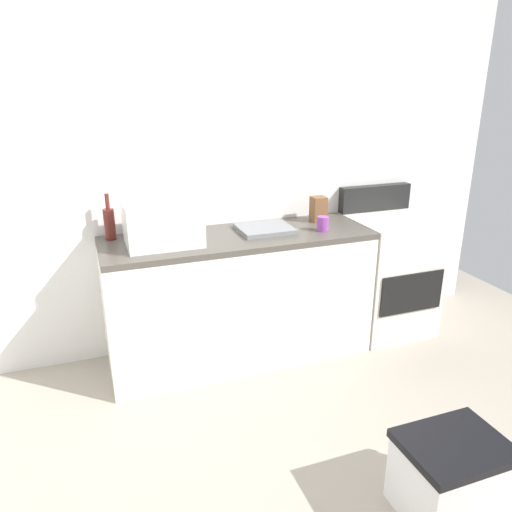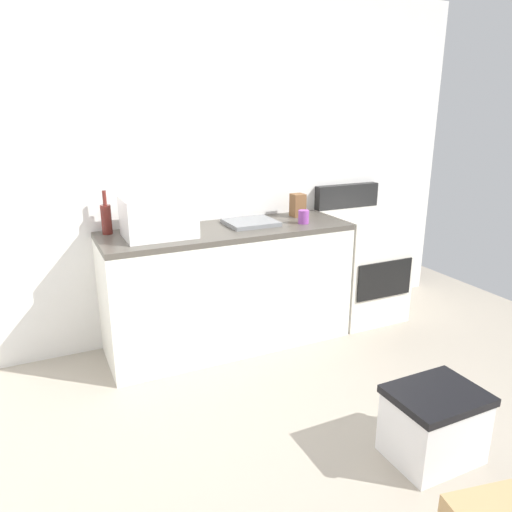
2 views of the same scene
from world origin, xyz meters
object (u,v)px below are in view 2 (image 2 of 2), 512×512
coffee_mug (304,217)px  microwave (158,217)px  wine_bottle (106,218)px  stove_oven (361,263)px  knife_block (298,205)px  storage_bin (434,424)px

coffee_mug → microwave: bearing=175.6°
wine_bottle → coffee_mug: wine_bottle is taller
stove_oven → knife_block: size_ratio=6.11×
stove_oven → wine_bottle: bearing=174.5°
microwave → wine_bottle: (-0.31, 0.22, -0.03)m
microwave → coffee_mug: 1.08m
stove_oven → wine_bottle: wine_bottle is taller
wine_bottle → knife_block: wine_bottle is taller
storage_bin → stove_oven: bearing=65.1°
microwave → knife_block: bearing=7.5°
wine_bottle → coffee_mug: (1.38, -0.30, -0.06)m
microwave → wine_bottle: bearing=144.1°
microwave → knife_block: (1.16, 0.15, -0.05)m
knife_block → storage_bin: bearing=-96.5°
microwave → coffee_mug: microwave is taller
stove_oven → knife_block: 0.78m
coffee_mug → stove_oven: bearing=9.5°
wine_bottle → knife_block: (1.46, -0.07, -0.02)m
wine_bottle → storage_bin: wine_bottle is taller
knife_block → storage_bin: knife_block is taller
storage_bin → knife_block: bearing=83.5°
coffee_mug → knife_block: (0.08, 0.23, 0.04)m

